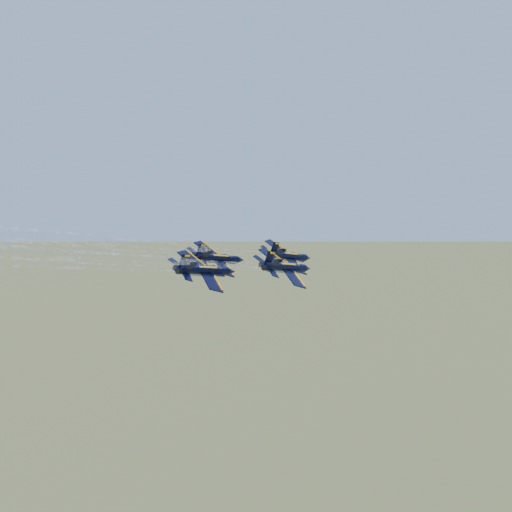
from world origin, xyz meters
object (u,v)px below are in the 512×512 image
at_px(jet_slot, 206,270).
at_px(jet_left, 219,258).
at_px(jet_lead, 289,256).
at_px(jet_right, 286,267).

bearing_deg(jet_slot, jet_left, 126.14).
bearing_deg(jet_left, jet_lead, 52.81).
distance_m(jet_lead, jet_slot, 24.42).
height_order(jet_lead, jet_slot, same).
bearing_deg(jet_lead, jet_left, -127.19).
bearing_deg(jet_left, jet_slot, -53.86).
relative_size(jet_left, jet_slot, 1.00).
bearing_deg(jet_left, jet_right, 0.22).
bearing_deg(jet_lead, jet_right, -54.30).
distance_m(jet_lead, jet_left, 15.09).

